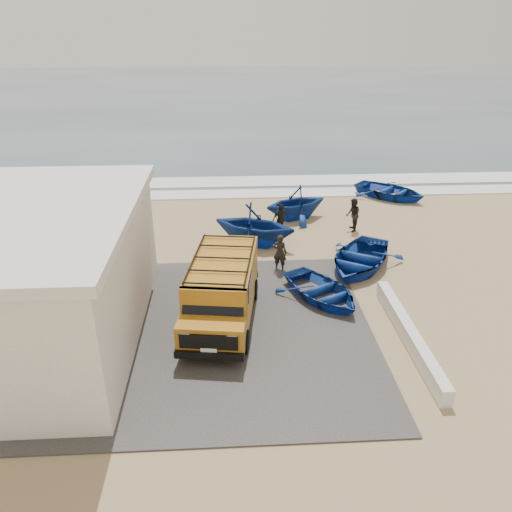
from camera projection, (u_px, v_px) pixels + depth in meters
name	position (u px, v px, depth m)	size (l,w,h in m)	color
ground	(246.00, 298.00, 18.19)	(160.00, 160.00, 0.00)	tan
slab	(187.00, 331.00, 16.27)	(12.00, 10.00, 0.05)	#43403D
ocean	(230.00, 93.00, 68.68)	(180.00, 88.00, 0.01)	#385166
surf_line	(238.00, 194.00, 29.00)	(180.00, 1.60, 0.06)	white
surf_wash	(237.00, 182.00, 31.25)	(180.00, 2.20, 0.04)	white
building	(0.00, 277.00, 15.06)	(8.40, 9.40, 4.30)	white
parapet	(409.00, 334.00, 15.63)	(0.35, 6.00, 0.55)	silver
van	(222.00, 288.00, 16.45)	(2.70, 5.38, 2.21)	#B3751A
boat_near_left	(322.00, 291.00, 17.97)	(2.52, 3.52, 0.73)	navy
boat_near_right	(359.00, 258.00, 20.26)	(3.02, 4.23, 0.88)	navy
boat_mid_left	(254.00, 225.00, 22.11)	(3.20, 3.71, 1.95)	navy
boat_far_left	(296.00, 202.00, 25.13)	(2.84, 3.29, 1.73)	navy
boat_far_right	(390.00, 191.00, 28.29)	(2.89, 4.04, 0.84)	navy
fisherman_front	(280.00, 253.00, 19.96)	(0.56, 0.37, 1.54)	black
fisherman_middle	(353.00, 215.00, 23.70)	(0.78, 0.61, 1.60)	black
fisherman_back	(280.00, 219.00, 23.35)	(0.88, 0.37, 1.51)	black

